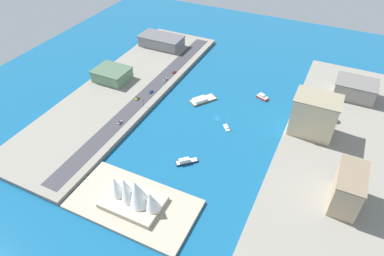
# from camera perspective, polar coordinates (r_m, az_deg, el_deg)

# --- Properties ---
(ground_plane) EXTENTS (440.00, 440.00, 0.00)m
(ground_plane) POSITION_cam_1_polar(r_m,az_deg,el_deg) (265.93, 4.30, 1.89)
(ground_plane) COLOR #145684
(quay_west) EXTENTS (70.00, 240.00, 3.29)m
(quay_west) POSITION_cam_1_polar(r_m,az_deg,el_deg) (255.28, 22.67, -3.10)
(quay_west) COLOR gray
(quay_west) RESTS_ON ground_plane
(quay_east) EXTENTS (70.00, 240.00, 3.29)m
(quay_east) POSITION_cam_1_polar(r_m,az_deg,el_deg) (300.47, -11.29, 6.47)
(quay_east) COLOR gray
(quay_east) RESTS_ON ground_plane
(peninsula_point) EXTENTS (75.01, 40.14, 2.00)m
(peninsula_point) POSITION_cam_1_polar(r_m,az_deg,el_deg) (206.56, -9.82, -12.54)
(peninsula_point) COLOR #A89E89
(peninsula_point) RESTS_ON ground_plane
(road_strip) EXTENTS (12.94, 228.00, 0.15)m
(road_strip) POSITION_cam_1_polar(r_m,az_deg,el_deg) (288.15, -7.61, 5.77)
(road_strip) COLOR #38383D
(road_strip) RESTS_ON quay_east
(patrol_launch_navy) EXTENTS (13.31, 12.72, 3.87)m
(patrol_launch_navy) POSITION_cam_1_polar(r_m,az_deg,el_deg) (226.46, -1.03, -5.62)
(patrol_launch_navy) COLOR #1E284C
(patrol_launch_navy) RESTS_ON ground_plane
(tugboat_red) EXTENTS (11.37, 7.82, 3.62)m
(tugboat_red) POSITION_cam_1_polar(r_m,az_deg,el_deg) (291.02, 11.78, 5.13)
(tugboat_red) COLOR red
(tugboat_red) RESTS_ON ground_plane
(sailboat_small_white) EXTENTS (7.33, 7.95, 11.89)m
(sailboat_small_white) POSITION_cam_1_polar(r_m,az_deg,el_deg) (255.06, 5.85, 0.11)
(sailboat_small_white) COLOR white
(sailboat_small_white) RESTS_ON ground_plane
(barge_flat_brown) EXTENTS (19.75, 22.91, 3.28)m
(barge_flat_brown) POSITION_cam_1_polar(r_m,az_deg,el_deg) (281.87, 1.69, 4.77)
(barge_flat_brown) COLOR brown
(barge_flat_brown) RESTS_ON ground_plane
(office_block_beige) EXTENTS (30.99, 22.04, 29.70)m
(office_block_beige) POSITION_cam_1_polar(r_m,az_deg,el_deg) (251.99, 19.89, 2.04)
(office_block_beige) COLOR #C6B793
(office_block_beige) RESTS_ON quay_west
(carpark_squat_concrete) EXTENTS (32.23, 24.36, 14.00)m
(carpark_squat_concrete) POSITION_cam_1_polar(r_m,az_deg,el_deg) (309.32, 25.80, 5.95)
(carpark_squat_concrete) COLOR gray
(carpark_squat_concrete) RESTS_ON quay_west
(apartment_midrise_tan) EXTENTS (15.16, 28.97, 23.29)m
(apartment_midrise_tan) POSITION_cam_1_polar(r_m,az_deg,el_deg) (211.71, 24.74, -9.26)
(apartment_midrise_tan) COLOR tan
(apartment_midrise_tan) RESTS_ON quay_west
(terminal_long_green) EXTENTS (29.79, 24.67, 10.24)m
(terminal_long_green) POSITION_cam_1_polar(r_m,az_deg,el_deg) (310.36, -13.32, 8.78)
(terminal_long_green) COLOR slate
(terminal_long_green) RESTS_ON quay_east
(warehouse_low_gray) EXTENTS (44.76, 23.58, 10.95)m
(warehouse_low_gray) POSITION_cam_1_polar(r_m,az_deg,el_deg) (362.28, -5.17, 14.39)
(warehouse_low_gray) COLOR gray
(warehouse_low_gray) RESTS_ON quay_east
(van_white) EXTENTS (2.13, 4.46, 1.54)m
(van_white) POSITION_cam_1_polar(r_m,az_deg,el_deg) (304.22, -4.51, 8.18)
(van_white) COLOR black
(van_white) RESTS_ON road_strip
(taxi_yellow_cab) EXTENTS (1.94, 4.41, 1.66)m
(taxi_yellow_cab) POSITION_cam_1_polar(r_m,az_deg,el_deg) (282.07, -9.20, 4.98)
(taxi_yellow_cab) COLOR black
(taxi_yellow_cab) RESTS_ON road_strip
(hatchback_blue) EXTENTS (1.95, 4.66, 1.64)m
(hatchback_blue) POSITION_cam_1_polar(r_m,az_deg,el_deg) (288.83, -6.91, 6.13)
(hatchback_blue) COLOR black
(hatchback_blue) RESTS_ON road_strip
(pickup_red) EXTENTS (2.08, 5.04, 1.63)m
(pickup_red) POSITION_cam_1_polar(r_m,az_deg,el_deg) (314.76, -3.07, 9.42)
(pickup_red) COLOR black
(pickup_red) RESTS_ON road_strip
(sedan_silver) EXTENTS (2.01, 4.65, 1.55)m
(sedan_silver) POSITION_cam_1_polar(r_m,az_deg,el_deg) (258.78, -12.07, 0.95)
(sedan_silver) COLOR black
(sedan_silver) RESTS_ON road_strip
(traffic_light_waterfront) EXTENTS (0.36, 0.36, 6.50)m
(traffic_light_waterfront) POSITION_cam_1_polar(r_m,az_deg,el_deg) (270.81, -8.21, 4.34)
(traffic_light_waterfront) COLOR black
(traffic_light_waterfront) RESTS_ON quay_east
(opera_landmark) EXTENTS (35.77, 23.43, 20.82)m
(opera_landmark) POSITION_cam_1_polar(r_m,az_deg,el_deg) (199.11, -9.80, -11.08)
(opera_landmark) COLOR #BCAD93
(opera_landmark) RESTS_ON peninsula_point
(park_tree_cluster) EXTENTS (12.54, 22.23, 10.41)m
(park_tree_cluster) POSITION_cam_1_polar(r_m,az_deg,el_deg) (268.94, 21.40, 1.92)
(park_tree_cluster) COLOR brown
(park_tree_cluster) RESTS_ON quay_west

